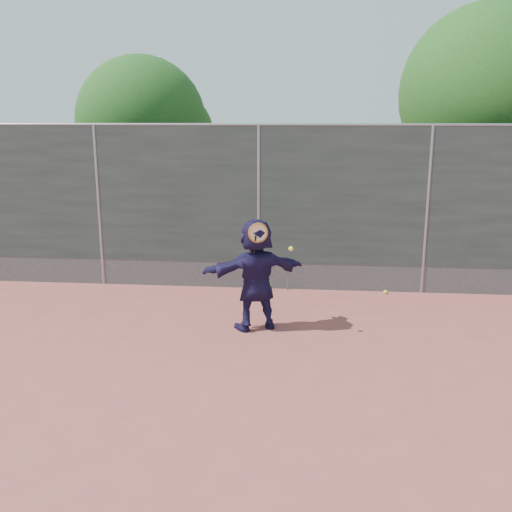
{
  "coord_description": "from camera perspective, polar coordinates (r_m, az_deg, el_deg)",
  "views": [
    {
      "loc": [
        0.93,
        -6.74,
        3.12
      ],
      "look_at": [
        0.15,
        1.41,
        1.13
      ],
      "focal_mm": 40.0,
      "sensor_mm": 36.0,
      "label": 1
    }
  ],
  "objects": [
    {
      "name": "tree_left",
      "position": [
        13.82,
        -10.68,
        12.7
      ],
      "size": [
        3.15,
        3.0,
        4.53
      ],
      "color": "#382314",
      "rests_on": "ground"
    },
    {
      "name": "ball_ground",
      "position": [
        10.64,
        12.82,
        -3.53
      ],
      "size": [
        0.07,
        0.07,
        0.07
      ],
      "primitive_type": "sphere",
      "color": "#FCF538",
      "rests_on": "ground"
    },
    {
      "name": "ground",
      "position": [
        7.49,
        -2.23,
        -10.97
      ],
      "size": [
        80.0,
        80.0,
        0.0
      ],
      "primitive_type": "plane",
      "color": "#9E4C42",
      "rests_on": "ground"
    },
    {
      "name": "fence",
      "position": [
        10.4,
        0.26,
        5.17
      ],
      "size": [
        20.0,
        0.06,
        3.03
      ],
      "color": "#38423D",
      "rests_on": "ground"
    },
    {
      "name": "player",
      "position": [
        8.5,
        -0.0,
        -1.85
      ],
      "size": [
        1.64,
        1.08,
        1.69
      ],
      "primitive_type": "imported",
      "rotation": [
        0.0,
        0.0,
        3.55
      ],
      "color": "#1C163D",
      "rests_on": "ground"
    },
    {
      "name": "swing_action",
      "position": [
        8.15,
        0.53,
        2.04
      ],
      "size": [
        0.65,
        0.15,
        0.51
      ],
      "color": "#C87312",
      "rests_on": "ground"
    },
    {
      "name": "weed_clump",
      "position": [
        10.57,
        1.78,
        -2.73
      ],
      "size": [
        0.68,
        0.07,
        0.3
      ],
      "color": "#387226",
      "rests_on": "ground"
    },
    {
      "name": "tree_right",
      "position": [
        13.05,
        22.91,
        14.27
      ],
      "size": [
        3.78,
        3.6,
        5.39
      ],
      "color": "#382314",
      "rests_on": "ground"
    }
  ]
}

